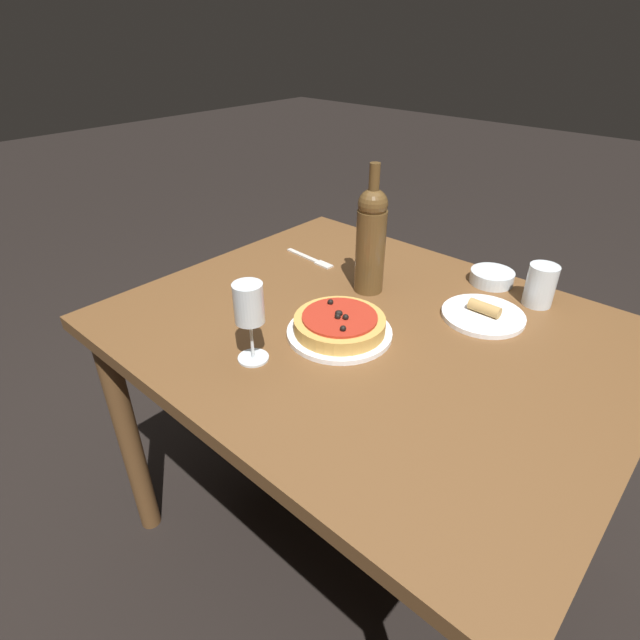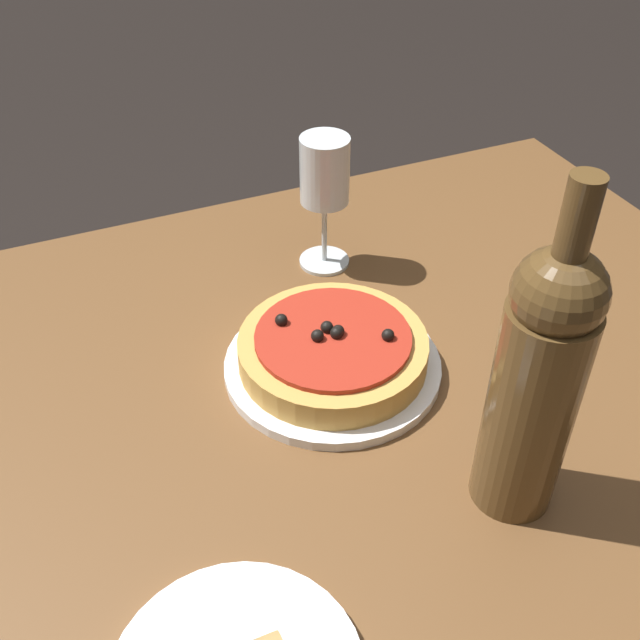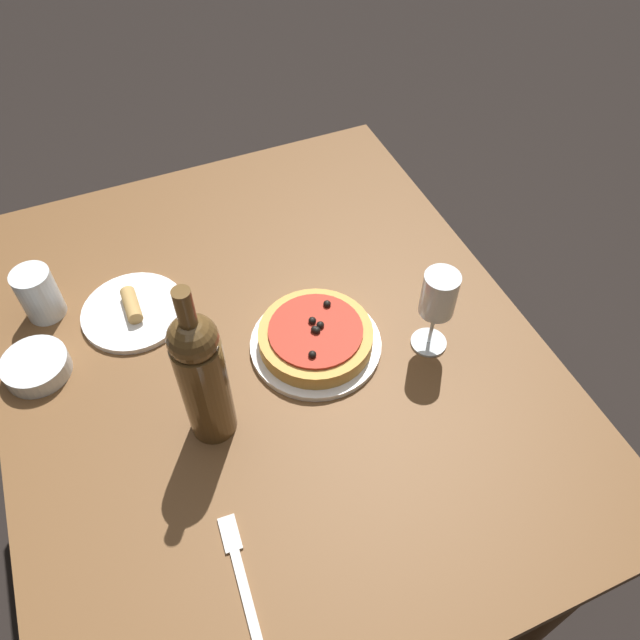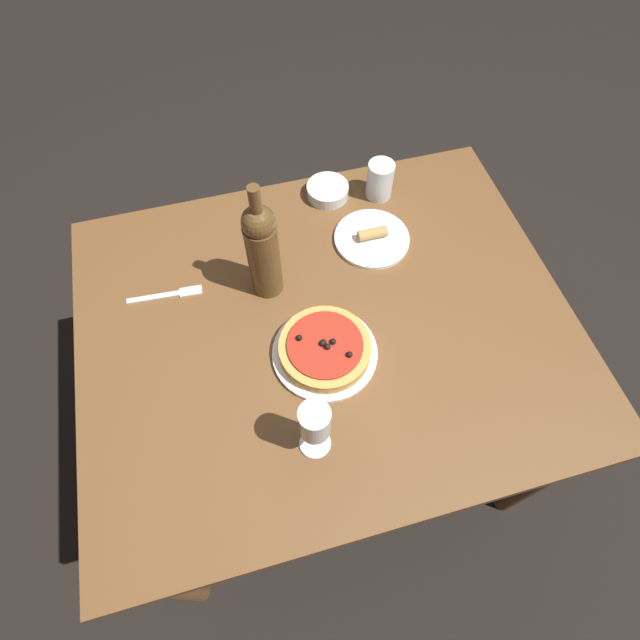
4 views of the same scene
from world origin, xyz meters
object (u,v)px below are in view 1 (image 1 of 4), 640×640
(dining_table, at_px, (368,360))
(fork, at_px, (312,259))
(pizza, at_px, (340,323))
(dinner_plate, at_px, (339,332))
(side_plate, at_px, (483,315))
(side_bowl, at_px, (492,277))
(wine_glass, at_px, (249,307))
(wine_bottle, at_px, (371,239))
(water_cup, at_px, (541,285))

(dining_table, distance_m, fork, 0.41)
(fork, bearing_deg, pizza, -34.51)
(dinner_plate, bearing_deg, side_plate, 54.38)
(pizza, distance_m, side_plate, 0.36)
(side_bowl, height_order, fork, side_bowl)
(dining_table, xyz_separation_m, pizza, (-0.03, -0.08, 0.13))
(wine_glass, xyz_separation_m, wine_bottle, (-0.01, 0.41, 0.02))
(dining_table, distance_m, side_bowl, 0.43)
(dining_table, bearing_deg, side_plate, 49.23)
(dinner_plate, height_order, side_bowl, side_bowl)
(dinner_plate, height_order, pizza, pizza)
(pizza, relative_size, fork, 1.13)
(pizza, bearing_deg, fork, 141.74)
(side_bowl, bearing_deg, dining_table, -105.86)
(dining_table, relative_size, side_plate, 5.91)
(water_cup, bearing_deg, fork, -162.62)
(dinner_plate, bearing_deg, side_bowl, 73.68)
(pizza, bearing_deg, wine_bottle, 111.21)
(dinner_plate, distance_m, wine_bottle, 0.27)
(dinner_plate, distance_m, side_bowl, 0.50)
(pizza, height_order, side_bowl, pizza)
(water_cup, bearing_deg, wine_glass, -118.85)
(dinner_plate, bearing_deg, dining_table, 71.44)
(dining_table, xyz_separation_m, side_bowl, (0.11, 0.40, 0.12))
(water_cup, distance_m, side_bowl, 0.15)
(wine_bottle, bearing_deg, side_plate, 13.72)
(dining_table, distance_m, wine_bottle, 0.30)
(pizza, bearing_deg, water_cup, 58.00)
(fork, bearing_deg, dining_table, -22.75)
(wine_glass, height_order, fork, wine_glass)
(side_bowl, bearing_deg, pizza, -106.32)
(fork, bearing_deg, wine_bottle, -4.89)
(dinner_plate, relative_size, fork, 1.31)
(wine_bottle, relative_size, side_bowl, 2.87)
(dining_table, height_order, dinner_plate, dinner_plate)
(water_cup, height_order, fork, water_cup)
(wine_bottle, bearing_deg, dining_table, -51.05)
(wine_bottle, distance_m, water_cup, 0.43)
(wine_glass, height_order, side_plate, wine_glass)
(water_cup, bearing_deg, dinner_plate, -122.00)
(dinner_plate, bearing_deg, water_cup, 58.00)
(wine_glass, relative_size, water_cup, 1.69)
(water_cup, relative_size, side_bowl, 0.91)
(wine_bottle, bearing_deg, dinner_plate, -68.79)
(dinner_plate, relative_size, pizza, 1.16)
(fork, bearing_deg, side_bowl, 29.24)
(wine_bottle, relative_size, side_plate, 1.69)
(side_plate, bearing_deg, wine_bottle, -166.28)
(dinner_plate, height_order, side_plate, side_plate)
(fork, height_order, side_plate, side_plate)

